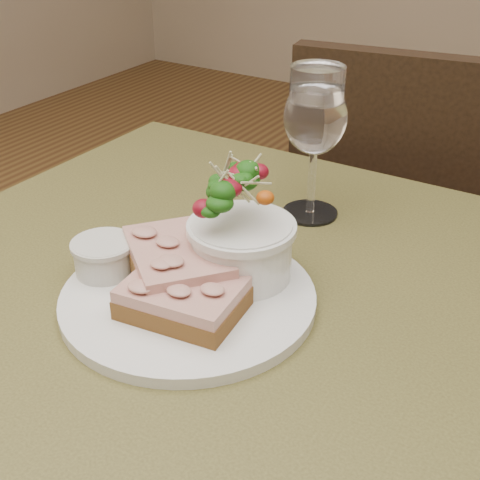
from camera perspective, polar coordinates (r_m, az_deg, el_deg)
The scene contains 9 objects.
cafe_table at distance 0.74m, azimuth -1.69°, elevation -12.17°, with size 0.80×0.80×0.75m.
chair_far at distance 1.44m, azimuth 14.07°, elevation -7.47°, with size 0.48×0.48×0.90m.
dinner_plate at distance 0.68m, azimuth -4.44°, elevation -4.95°, with size 0.26×0.26×0.01m, color white.
sandwich_front at distance 0.64m, azimuth -4.90°, elevation -4.95°, with size 0.12×0.09×0.03m.
sandwich_back at distance 0.68m, azimuth -5.31°, elevation -1.80°, with size 0.15×0.15×0.03m.
ramekin at distance 0.71m, azimuth -11.54°, elevation -1.29°, with size 0.06×0.06×0.04m.
salad_bowl at distance 0.67m, azimuth 0.13°, elevation 1.28°, with size 0.10×0.10×0.13m.
garnish at distance 0.76m, azimuth -5.90°, elevation 0.10°, with size 0.05×0.04×0.02m.
wine_glass at distance 0.81m, azimuth 6.43°, elevation 10.02°, with size 0.08×0.08×0.18m.
Camera 1 is at (0.31, -0.46, 1.14)m, focal length 50.00 mm.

